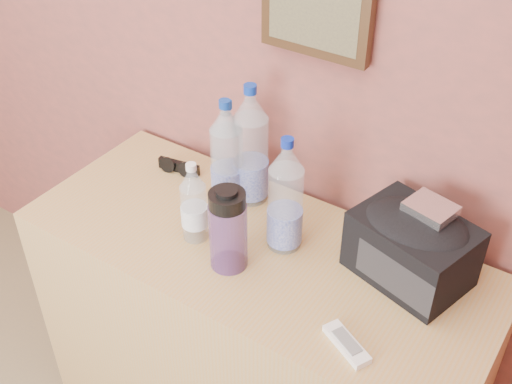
# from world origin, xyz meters

# --- Properties ---
(picture_frame) EXTENTS (0.30, 0.03, 0.25)m
(picture_frame) POSITION_xyz_m (0.36, 1.98, 1.40)
(picture_frame) COLOR #382311
(picture_frame) RESTS_ON room_shell
(dresser) EXTENTS (1.31, 0.55, 0.82)m
(dresser) POSITION_xyz_m (0.36, 1.71, 0.41)
(dresser) COLOR tan
(dresser) RESTS_ON ground
(pet_large_a) EXTENTS (0.10, 0.10, 0.37)m
(pet_large_a) POSITION_xyz_m (0.23, 1.88, 0.98)
(pet_large_a) COLOR white
(pet_large_a) RESTS_ON dresser
(pet_large_b) EXTENTS (0.09, 0.09, 0.33)m
(pet_large_b) POSITION_xyz_m (0.18, 1.83, 0.97)
(pet_large_b) COLOR silver
(pet_large_b) RESTS_ON dresser
(pet_large_c) EXTENTS (0.09, 0.09, 0.33)m
(pet_large_c) POSITION_xyz_m (0.18, 1.84, 0.96)
(pet_large_c) COLOR silver
(pet_large_c) RESTS_ON dresser
(pet_large_d) EXTENTS (0.09, 0.09, 0.34)m
(pet_large_d) POSITION_xyz_m (0.42, 1.76, 0.97)
(pet_large_d) COLOR silver
(pet_large_d) RESTS_ON dresser
(pet_small) EXTENTS (0.07, 0.07, 0.24)m
(pet_small) POSITION_xyz_m (0.20, 1.65, 0.93)
(pet_small) COLOR silver
(pet_small) RESTS_ON dresser
(nalgene_bottle) EXTENTS (0.10, 0.10, 0.24)m
(nalgene_bottle) POSITION_xyz_m (0.34, 1.61, 0.94)
(nalgene_bottle) COLOR #5B3580
(nalgene_bottle) RESTS_ON dresser
(sunglasses) EXTENTS (0.14, 0.07, 0.04)m
(sunglasses) POSITION_xyz_m (-0.03, 1.86, 0.84)
(sunglasses) COLOR black
(sunglasses) RESTS_ON dresser
(ac_remote) EXTENTS (0.14, 0.10, 0.02)m
(ac_remote) POSITION_xyz_m (0.72, 1.54, 0.83)
(ac_remote) COLOR silver
(ac_remote) RESTS_ON dresser
(toiletry_bag) EXTENTS (0.33, 0.27, 0.19)m
(toiletry_bag) POSITION_xyz_m (0.74, 1.83, 0.92)
(toiletry_bag) COLOR #26272B
(toiletry_bag) RESTS_ON dresser
(foil_packet) EXTENTS (0.13, 0.12, 0.02)m
(foil_packet) POSITION_xyz_m (0.76, 1.86, 1.02)
(foil_packet) COLOR white
(foil_packet) RESTS_ON toiletry_bag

